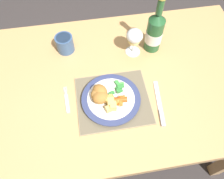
% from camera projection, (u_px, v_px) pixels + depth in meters
% --- Properties ---
extents(ground_plane, '(6.00, 6.00, 0.00)m').
position_uv_depth(ground_plane, '(115.00, 135.00, 1.60)').
color(ground_plane, '#383333').
extents(dining_table, '(1.32, 0.81, 0.74)m').
position_uv_depth(dining_table, '(117.00, 90.00, 1.05)').
color(dining_table, tan).
rests_on(dining_table, ground).
extents(placemat, '(0.30, 0.27, 0.01)m').
position_uv_depth(placemat, '(113.00, 100.00, 0.91)').
color(placemat, gray).
rests_on(placemat, dining_table).
extents(dinner_plate, '(0.24, 0.24, 0.02)m').
position_uv_depth(dinner_plate, '(111.00, 99.00, 0.90)').
color(dinner_plate, white).
rests_on(dinner_plate, placemat).
extents(breaded_croquettes, '(0.09, 0.11, 0.05)m').
position_uv_depth(breaded_croquettes, '(100.00, 95.00, 0.87)').
color(breaded_croquettes, '#A87033').
rests_on(breaded_croquettes, dinner_plate).
extents(green_beans_pile, '(0.09, 0.08, 0.02)m').
position_uv_depth(green_beans_pile, '(117.00, 88.00, 0.91)').
color(green_beans_pile, '#338438').
rests_on(green_beans_pile, dinner_plate).
extents(glazed_carrots, '(0.07, 0.06, 0.02)m').
position_uv_depth(glazed_carrots, '(119.00, 100.00, 0.87)').
color(glazed_carrots, '#CC5119').
rests_on(glazed_carrots, dinner_plate).
extents(fork, '(0.02, 0.13, 0.01)m').
position_uv_depth(fork, '(67.00, 101.00, 0.91)').
color(fork, silver).
rests_on(fork, dining_table).
extents(table_knife, '(0.04, 0.21, 0.01)m').
position_uv_depth(table_knife, '(160.00, 107.00, 0.90)').
color(table_knife, silver).
rests_on(table_knife, dining_table).
extents(wine_glass, '(0.07, 0.07, 0.14)m').
position_uv_depth(wine_glass, '(134.00, 37.00, 0.97)').
color(wine_glass, silver).
rests_on(wine_glass, dining_table).
extents(bottle, '(0.08, 0.08, 0.28)m').
position_uv_depth(bottle, '(155.00, 32.00, 0.98)').
color(bottle, '#23562D').
rests_on(bottle, dining_table).
extents(roast_potatoes, '(0.05, 0.07, 0.03)m').
position_uv_depth(roast_potatoes, '(110.00, 103.00, 0.86)').
color(roast_potatoes, '#DBB256').
rests_on(roast_potatoes, dinner_plate).
extents(drinking_cup, '(0.08, 0.08, 0.08)m').
position_uv_depth(drinking_cup, '(65.00, 43.00, 1.03)').
color(drinking_cup, '#385684').
rests_on(drinking_cup, dining_table).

